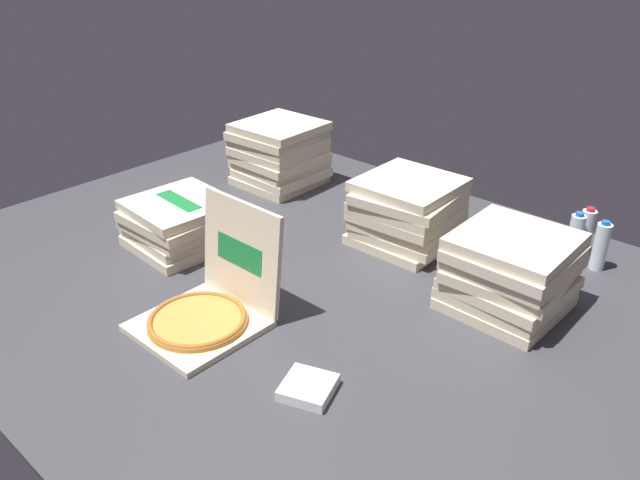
{
  "coord_description": "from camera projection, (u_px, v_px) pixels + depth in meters",
  "views": [
    {
      "loc": [
        1.53,
        -1.59,
        1.34
      ],
      "look_at": [
        -0.02,
        0.1,
        0.14
      ],
      "focal_mm": 35.78,
      "sensor_mm": 36.0,
      "label": 1
    }
  ],
  "objects": [
    {
      "name": "pizza_stack_left_far",
      "position": [
        510.0,
        273.0,
        2.34
      ],
      "size": [
        0.42,
        0.42,
        0.3
      ],
      "color": "beige",
      "rests_on": "ground_plane"
    },
    {
      "name": "water_bottle_2",
      "position": [
        586.0,
        232.0,
        2.73
      ],
      "size": [
        0.06,
        0.06,
        0.22
      ],
      "color": "silver",
      "rests_on": "ground_plane"
    },
    {
      "name": "napkin_pile",
      "position": [
        308.0,
        388.0,
        1.97
      ],
      "size": [
        0.2,
        0.2,
        0.04
      ],
      "primitive_type": "cube",
      "rotation": [
        0.0,
        0.0,
        0.36
      ],
      "color": "white",
      "rests_on": "ground_plane"
    },
    {
      "name": "water_bottle_1",
      "position": [
        575.0,
        237.0,
        2.69
      ],
      "size": [
        0.06,
        0.06,
        0.22
      ],
      "color": "white",
      "rests_on": "ground_plane"
    },
    {
      "name": "pizza_stack_left_near",
      "position": [
        279.0,
        153.0,
        3.41
      ],
      "size": [
        0.43,
        0.43,
        0.34
      ],
      "color": "beige",
      "rests_on": "ground_plane"
    },
    {
      "name": "pizza_stack_right_far",
      "position": [
        408.0,
        212.0,
        2.8
      ],
      "size": [
        0.45,
        0.45,
        0.3
      ],
      "color": "beige",
      "rests_on": "ground_plane"
    },
    {
      "name": "ground_plane",
      "position": [
        307.0,
        283.0,
        2.58
      ],
      "size": [
        3.2,
        2.4,
        0.02
      ],
      "primitive_type": "cube",
      "color": "#38383D"
    },
    {
      "name": "open_pizza_box",
      "position": [
        209.0,
        303.0,
        2.28
      ],
      "size": [
        0.4,
        0.45,
        0.42
      ],
      "color": "beige",
      "rests_on": "ground_plane"
    },
    {
      "name": "water_bottle_0",
      "position": [
        601.0,
        246.0,
        2.61
      ],
      "size": [
        0.06,
        0.06,
        0.22
      ],
      "color": "white",
      "rests_on": "ground_plane"
    },
    {
      "name": "pizza_stack_right_near",
      "position": [
        180.0,
        223.0,
        2.8
      ],
      "size": [
        0.44,
        0.44,
        0.21
      ],
      "color": "beige",
      "rests_on": "ground_plane"
    }
  ]
}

